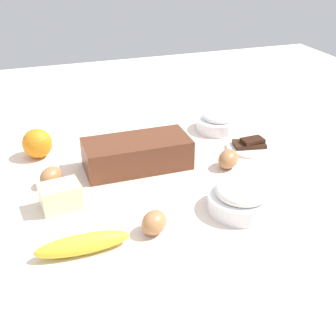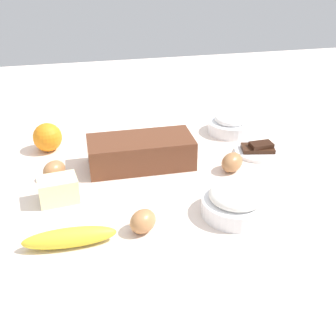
{
  "view_description": "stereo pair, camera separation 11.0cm",
  "coord_description": "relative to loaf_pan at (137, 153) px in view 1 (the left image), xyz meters",
  "views": [
    {
      "loc": [
        -0.31,
        -0.91,
        0.57
      ],
      "look_at": [
        0.0,
        0.0,
        0.04
      ],
      "focal_mm": 46.89,
      "sensor_mm": 36.0,
      "label": 1
    },
    {
      "loc": [
        -0.21,
        -0.94,
        0.57
      ],
      "look_at": [
        0.0,
        0.0,
        0.04
      ],
      "focal_mm": 46.89,
      "sensor_mm": 36.0,
      "label": 2
    }
  ],
  "objects": [
    {
      "name": "loaf_pan",
      "position": [
        0.0,
        0.0,
        0.0
      ],
      "size": [
        0.28,
        0.13,
        0.08
      ],
      "rotation": [
        0.0,
        0.0,
        0.0
      ],
      "color": "brown",
      "rests_on": "ground_plane"
    },
    {
      "name": "sugar_bowl",
      "position": [
        0.31,
        0.16,
        -0.01
      ],
      "size": [
        0.14,
        0.14,
        0.06
      ],
      "color": "white",
      "rests_on": "ground_plane"
    },
    {
      "name": "egg_loose",
      "position": [
        -0.23,
        -0.02,
        -0.02
      ],
      "size": [
        0.08,
        0.08,
        0.05
      ],
      "primitive_type": "ellipsoid",
      "rotation": [
        0.0,
        1.57,
        0.82
      ],
      "color": "#AC7446",
      "rests_on": "ground_plane"
    },
    {
      "name": "banana",
      "position": [
        -0.2,
        -0.31,
        -0.02
      ],
      "size": [
        0.19,
        0.04,
        0.04
      ],
      "primitive_type": "ellipsoid",
      "rotation": [
        0.0,
        0.0,
        3.14
      ],
      "color": "yellow",
      "rests_on": "ground_plane"
    },
    {
      "name": "chocolate_plate",
      "position": [
        0.34,
        -0.0,
        -0.03
      ],
      "size": [
        0.13,
        0.13,
        0.03
      ],
      "color": "white",
      "rests_on": "ground_plane"
    },
    {
      "name": "ground_plane",
      "position": [
        0.05,
        -0.1,
        -0.05
      ],
      "size": [
        2.4,
        2.4,
        0.02
      ],
      "primitive_type": "cube",
      "color": "beige"
    },
    {
      "name": "egg_near_butter",
      "position": [
        -0.04,
        -0.29,
        -0.02
      ],
      "size": [
        0.08,
        0.08,
        0.05
      ],
      "primitive_type": "ellipsoid",
      "rotation": [
        0.0,
        1.57,
        3.9
      ],
      "color": "#B37949",
      "rests_on": "ground_plane"
    },
    {
      "name": "egg_beside_bowl",
      "position": [
        0.23,
        -0.08,
        -0.02
      ],
      "size": [
        0.09,
        0.08,
        0.05
      ],
      "primitive_type": "ellipsoid",
      "rotation": [
        0.0,
        1.57,
        0.71
      ],
      "color": "#A66F43",
      "rests_on": "ground_plane"
    },
    {
      "name": "flour_bowl",
      "position": [
        0.17,
        -0.27,
        -0.01
      ],
      "size": [
        0.15,
        0.15,
        0.07
      ],
      "color": "white",
      "rests_on": "ground_plane"
    },
    {
      "name": "orange_fruit",
      "position": [
        -0.25,
        0.15,
        -0.0
      ],
      "size": [
        0.08,
        0.08,
        0.08
      ],
      "primitive_type": "sphere",
      "color": "orange",
      "rests_on": "ground_plane"
    },
    {
      "name": "butter_block",
      "position": [
        -0.22,
        -0.13,
        -0.01
      ],
      "size": [
        0.1,
        0.08,
        0.06
      ],
      "primitive_type": "cube",
      "rotation": [
        0.0,
        0.0,
        0.13
      ],
      "color": "#F4EDB2",
      "rests_on": "ground_plane"
    }
  ]
}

